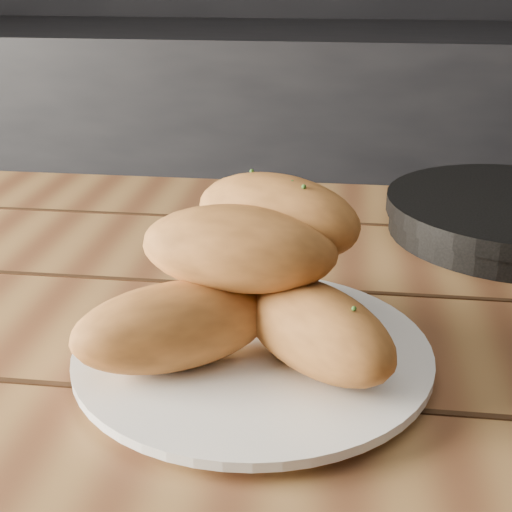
# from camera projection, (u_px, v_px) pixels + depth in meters

# --- Properties ---
(counter) EXTENTS (2.80, 0.60, 0.90)m
(counter) POSITION_uv_depth(u_px,v_px,m) (448.00, 208.00, 1.88)
(counter) COLOR black
(counter) RESTS_ON ground
(table) EXTENTS (1.44, 0.95, 0.75)m
(table) POSITION_uv_depth(u_px,v_px,m) (463.00, 440.00, 0.65)
(table) COLOR olive
(table) RESTS_ON ground
(plate) EXTENTS (0.29, 0.29, 0.02)m
(plate) POSITION_uv_depth(u_px,v_px,m) (253.00, 355.00, 0.59)
(plate) COLOR white
(plate) RESTS_ON table
(bread_rolls) EXTENTS (0.27, 0.24, 0.14)m
(bread_rolls) POSITION_uv_depth(u_px,v_px,m) (251.00, 280.00, 0.56)
(bread_rolls) COLOR #C47736
(bread_rolls) RESTS_ON plate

